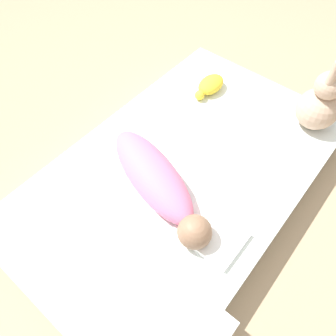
{
  "coord_description": "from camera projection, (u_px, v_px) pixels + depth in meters",
  "views": [
    {
      "loc": [
        0.62,
        0.44,
        1.18
      ],
      "look_at": [
        0.07,
        -0.02,
        0.19
      ],
      "focal_mm": 35.0,
      "sensor_mm": 36.0,
      "label": 1
    }
  ],
  "objects": [
    {
      "name": "swaddled_baby",
      "position": [
        157.0,
        181.0,
        1.17
      ],
      "size": [
        0.3,
        0.56,
        0.12
      ],
      "rotation": [
        0.0,
        0.0,
        1.26
      ],
      "color": "pink",
      "rests_on": "bed_mattress"
    },
    {
      "name": "turtle_plush",
      "position": [
        210.0,
        85.0,
        1.53
      ],
      "size": [
        0.19,
        0.1,
        0.06
      ],
      "color": "yellow",
      "rests_on": "bed_mattress"
    },
    {
      "name": "ground_plane",
      "position": [
        182.0,
        187.0,
        1.4
      ],
      "size": [
        12.0,
        12.0,
        0.0
      ],
      "primitive_type": "plane",
      "color": "#9E8466"
    },
    {
      "name": "pillow",
      "position": [
        152.0,
        329.0,
        0.9
      ],
      "size": [
        0.31,
        0.35,
        0.1
      ],
      "color": "white",
      "rests_on": "bed_mattress"
    },
    {
      "name": "bed_mattress",
      "position": [
        182.0,
        178.0,
        1.34
      ],
      "size": [
        1.37,
        0.84,
        0.14
      ],
      "color": "white",
      "rests_on": "ground_plane"
    },
    {
      "name": "bunny_plush",
      "position": [
        320.0,
        104.0,
        1.33
      ],
      "size": [
        0.17,
        0.17,
        0.33
      ],
      "color": "tan",
      "rests_on": "bed_mattress"
    },
    {
      "name": "burp_cloth",
      "position": [
        211.0,
        233.0,
        1.11
      ],
      "size": [
        0.17,
        0.22,
        0.02
      ],
      "color": "white",
      "rests_on": "bed_mattress"
    }
  ]
}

